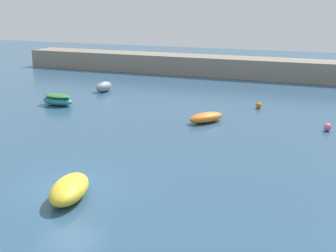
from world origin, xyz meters
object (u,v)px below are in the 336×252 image
Objects in this scene: mooring_buoy_orange at (259,105)px; fishing_dinghy_green at (104,87)px; rowboat_with_red_cover at (58,100)px; rowboat_blue_near at (69,189)px; rowboat_white_midwater at (206,117)px; mooring_buoy_pink at (327,127)px.

fishing_dinghy_green is at bearing 174.15° from mooring_buoy_orange.
rowboat_with_red_cover is 17.82m from rowboat_blue_near.
mooring_buoy_orange is at bearing -171.78° from rowboat_white_midwater.
rowboat_blue_near reaches higher than rowboat_white_midwater.
rowboat_white_midwater is at bearing -176.11° from rowboat_with_red_cover.
mooring_buoy_pink is at bearing -172.48° from rowboat_with_red_cover.
rowboat_blue_near is (10.25, -20.38, -0.01)m from fishing_dinghy_green.
mooring_buoy_orange is (-5.12, 4.55, -0.02)m from mooring_buoy_pink.
fishing_dinghy_green is 0.75× the size of rowboat_with_red_cover.
rowboat_with_red_cover reaches higher than mooring_buoy_orange.
rowboat_with_red_cover is 5.94× the size of mooring_buoy_pink.
rowboat_blue_near is at bearing 27.02° from fishing_dinghy_green.
rowboat_with_red_cover is (-0.43, -6.12, -0.01)m from fishing_dinghy_green.
rowboat_blue_near is 19.29m from mooring_buoy_orange.
rowboat_white_midwater is (11.89, -0.65, -0.09)m from rowboat_with_red_cover.
mooring_buoy_orange is (2.28, 5.36, -0.10)m from rowboat_white_midwater.
mooring_buoy_orange is at bearing 84.48° from fishing_dinghy_green.
rowboat_white_midwater is 6.48× the size of mooring_buoy_orange.
mooring_buoy_pink is (7.40, 0.82, -0.09)m from rowboat_white_midwater.
mooring_buoy_pink is (8.61, 14.43, -0.18)m from rowboat_blue_near.
fishing_dinghy_green is 6.13m from rowboat_with_red_cover.
fishing_dinghy_green is at bearing -87.01° from rowboat_with_red_cover.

